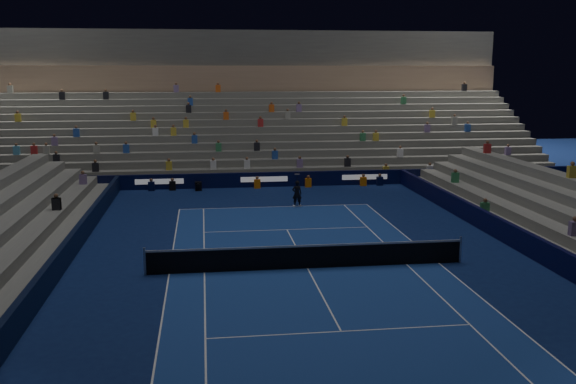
{
  "coord_description": "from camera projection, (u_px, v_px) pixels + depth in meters",
  "views": [
    {
      "loc": [
        -4.03,
        -24.49,
        7.87
      ],
      "look_at": [
        0.0,
        6.0,
        2.0
      ],
      "focal_mm": 40.14,
      "sensor_mm": 36.0,
      "label": 1
    }
  ],
  "objects": [
    {
      "name": "grandstand_main",
      "position": [
        253.0,
        126.0,
        52.38
      ],
      "size": [
        44.0,
        15.2,
        11.2
      ],
      "color": "#61615D",
      "rests_on": "ground"
    },
    {
      "name": "tennis_net",
      "position": [
        308.0,
        256.0,
        25.75
      ],
      "size": [
        12.9,
        0.1,
        1.1
      ],
      "color": "#B2B2B7",
      "rests_on": "ground"
    },
    {
      "name": "court_surface",
      "position": [
        308.0,
        268.0,
        25.84
      ],
      "size": [
        10.97,
        23.77,
        0.01
      ],
      "primitive_type": "cube",
      "color": "navy",
      "rests_on": "ground"
    },
    {
      "name": "broadcast_camera",
      "position": [
        198.0,
        186.0,
        42.47
      ],
      "size": [
        0.46,
        0.89,
        0.57
      ],
      "color": "black",
      "rests_on": "ground"
    },
    {
      "name": "sponsor_barrier_far",
      "position": [
        264.0,
        180.0,
        43.77
      ],
      "size": [
        44.0,
        0.25,
        1.0
      ],
      "primitive_type": "cube",
      "color": "black",
      "rests_on": "ground"
    },
    {
      "name": "sponsor_barrier_west",
      "position": [
        57.0,
        266.0,
        24.5
      ],
      "size": [
        0.25,
        37.0,
        1.0
      ],
      "primitive_type": "cube",
      "color": "black",
      "rests_on": "ground"
    },
    {
      "name": "ground",
      "position": [
        308.0,
        269.0,
        25.84
      ],
      "size": [
        90.0,
        90.0,
        0.0
      ],
      "primitive_type": "plane",
      "color": "#0C1B4D",
      "rests_on": "ground"
    },
    {
      "name": "sponsor_barrier_east",
      "position": [
        535.0,
        248.0,
        27.0
      ],
      "size": [
        0.25,
        37.0,
        1.0
      ],
      "primitive_type": "cube",
      "color": "black",
      "rests_on": "ground"
    },
    {
      "name": "tennis_player",
      "position": [
        297.0,
        194.0,
        37.33
      ],
      "size": [
        0.58,
        0.39,
        1.55
      ],
      "primitive_type": "imported",
      "rotation": [
        0.0,
        0.0,
        3.18
      ],
      "color": "black",
      "rests_on": "ground"
    }
  ]
}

